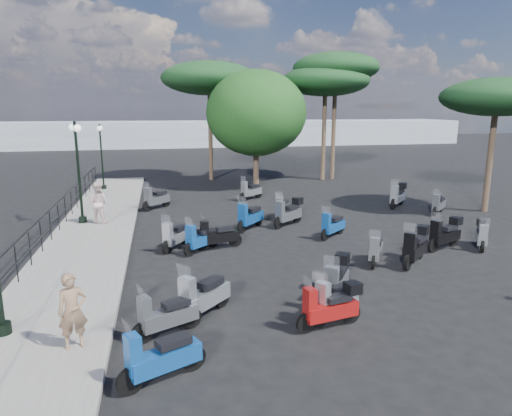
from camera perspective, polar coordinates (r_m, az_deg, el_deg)
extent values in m
plane|color=black|center=(14.83, 3.82, -6.55)|extent=(120.00, 120.00, 0.00)
cube|color=slate|center=(17.36, -20.26, -4.19)|extent=(3.00, 30.00, 0.15)
cylinder|color=black|center=(12.84, -29.40, -7.99)|extent=(0.04, 0.04, 1.10)
cylinder|color=black|center=(14.08, -27.78, -6.08)|extent=(0.04, 0.04, 1.10)
cylinder|color=black|center=(15.34, -26.43, -4.48)|extent=(0.04, 0.04, 1.10)
cylinder|color=black|center=(16.62, -25.29, -3.13)|extent=(0.04, 0.04, 1.10)
cylinder|color=black|center=(17.91, -24.32, -1.97)|extent=(0.04, 0.04, 1.10)
cylinder|color=black|center=(19.21, -23.47, -0.96)|extent=(0.04, 0.04, 1.10)
cylinder|color=black|center=(20.52, -22.74, -0.08)|extent=(0.04, 0.04, 1.10)
cylinder|color=black|center=(21.83, -22.09, 0.69)|extent=(0.04, 0.04, 1.10)
cylinder|color=black|center=(23.16, -21.52, 1.37)|extent=(0.04, 0.04, 1.10)
cylinder|color=black|center=(24.48, -21.01, 1.99)|extent=(0.04, 0.04, 1.10)
cylinder|color=black|center=(25.82, -20.55, 2.53)|extent=(0.04, 0.04, 1.10)
cylinder|color=black|center=(27.15, -20.14, 3.03)|extent=(0.04, 0.04, 1.10)
cylinder|color=black|center=(28.49, -19.77, 3.47)|extent=(0.04, 0.04, 1.10)
cylinder|color=black|center=(29.83, -19.42, 3.88)|extent=(0.04, 0.04, 1.10)
cube|color=black|center=(17.14, -24.95, -0.81)|extent=(0.04, 26.00, 0.04)
cube|color=black|center=(17.26, -24.78, -2.53)|extent=(0.04, 26.00, 0.04)
cylinder|color=black|center=(11.31, -29.03, -13.01)|extent=(0.33, 0.33, 0.25)
cylinder|color=black|center=(20.18, -20.84, -1.37)|extent=(0.33, 0.33, 0.25)
cylinder|color=black|center=(19.83, -21.28, 4.09)|extent=(0.11, 0.11, 4.13)
cylinder|color=black|center=(19.66, -21.72, 9.60)|extent=(0.37, 0.88, 0.04)
sphere|color=white|center=(20.12, -21.96, 9.34)|extent=(0.29, 0.29, 0.29)
sphere|color=white|center=(19.21, -21.42, 9.26)|extent=(0.29, 0.29, 0.29)
cylinder|color=black|center=(28.03, -18.47, 2.52)|extent=(0.30, 0.30, 0.22)
cylinder|color=black|center=(27.79, -18.73, 6.07)|extent=(0.10, 0.10, 3.72)
cylinder|color=black|center=(27.67, -18.98, 9.61)|extent=(0.09, 0.84, 0.04)
sphere|color=white|center=(28.09, -18.92, 9.46)|extent=(0.26, 0.26, 0.26)
sphere|color=white|center=(27.26, -19.01, 9.37)|extent=(0.26, 0.26, 0.26)
imported|color=brown|center=(9.88, -21.96, -11.86)|extent=(0.65, 0.53, 1.55)
imported|color=beige|center=(19.76, -19.12, 0.64)|extent=(0.99, 0.89, 1.69)
cylinder|color=black|center=(8.65, -15.45, -20.14)|extent=(0.49, 0.30, 0.49)
cylinder|color=black|center=(9.08, -7.84, -18.07)|extent=(0.49, 0.30, 0.49)
cube|color=navy|center=(8.77, -11.27, -18.00)|extent=(1.36, 0.88, 0.35)
cube|color=black|center=(8.69, -10.28, -16.07)|extent=(0.69, 0.54, 0.14)
cube|color=navy|center=(8.43, -15.11, -17.29)|extent=(0.34, 0.37, 0.72)
plane|color=white|center=(8.19, -15.71, -14.58)|extent=(0.24, 0.39, 0.38)
cylinder|color=black|center=(10.55, -8.82, -13.34)|extent=(0.46, 0.46, 0.54)
cylinder|color=black|center=(11.49, -4.31, -10.98)|extent=(0.46, 0.46, 0.54)
cube|color=#B3B6BE|center=(10.97, -6.30, -11.07)|extent=(1.29, 1.30, 0.38)
cube|color=black|center=(10.98, -5.71, -9.25)|extent=(0.71, 0.71, 0.16)
cube|color=#B3B6BE|center=(10.40, -8.59, -10.62)|extent=(0.41, 0.41, 0.78)
plane|color=white|center=(10.17, -8.93, -8.13)|extent=(0.36, 0.36, 0.42)
cylinder|color=black|center=(10.14, -14.03, -14.95)|extent=(0.47, 0.29, 0.47)
cylinder|color=black|center=(10.59, -8.04, -13.43)|extent=(0.47, 0.29, 0.47)
cube|color=#46494D|center=(10.29, -10.75, -13.25)|extent=(1.29, 0.85, 0.33)
cube|color=black|center=(10.24, -9.97, -11.65)|extent=(0.66, 0.52, 0.14)
cube|color=#46494D|center=(9.96, -13.75, -12.54)|extent=(0.32, 0.36, 0.69)
plane|color=white|center=(9.77, -14.21, -10.27)|extent=(0.23, 0.37, 0.36)
cylinder|color=black|center=(15.75, -6.70, -4.53)|extent=(0.49, 0.20, 0.48)
cylinder|color=black|center=(16.13, -2.62, -4.04)|extent=(0.49, 0.20, 0.48)
cube|color=black|center=(15.89, -4.48, -3.65)|extent=(1.35, 0.61, 0.34)
cube|color=black|center=(15.87, -3.92, -2.61)|extent=(0.65, 0.42, 0.14)
cube|color=black|center=(15.64, -6.47, -2.89)|extent=(0.28, 0.34, 0.70)
plane|color=white|center=(15.51, -6.72, -1.31)|extent=(0.16, 0.39, 0.37)
cylinder|color=black|center=(15.64, -11.06, -4.81)|extent=(0.36, 0.45, 0.48)
cylinder|color=black|center=(16.61, -8.75, -3.69)|extent=(0.36, 0.45, 0.48)
cube|color=#B3B6BE|center=(16.11, -9.80, -3.57)|extent=(1.03, 1.27, 0.34)
cube|color=black|center=(16.17, -9.51, -2.46)|extent=(0.59, 0.67, 0.14)
cube|color=#B3B6BE|center=(15.58, -10.97, -3.10)|extent=(0.37, 0.35, 0.70)
plane|color=white|center=(15.41, -11.17, -1.54)|extent=(0.36, 0.28, 0.37)
cylinder|color=black|center=(22.10, -13.45, 0.23)|extent=(0.43, 0.44, 0.51)
cylinder|color=black|center=(22.97, -11.16, 0.80)|extent=(0.43, 0.44, 0.51)
cube|color=#46494D|center=(22.53, -12.21, 1.02)|extent=(1.23, 1.23, 0.36)
cube|color=black|center=(22.60, -11.92, 1.84)|extent=(0.68, 0.68, 0.15)
cube|color=#46494D|center=(22.06, -13.36, 1.51)|extent=(0.39, 0.39, 0.74)
plane|color=white|center=(21.93, -13.54, 2.71)|extent=(0.34, 0.34, 0.39)
cylinder|color=black|center=(10.86, 7.67, -12.85)|extent=(0.35, 0.37, 0.43)
cylinder|color=black|center=(11.76, 9.77, -10.86)|extent=(0.35, 0.37, 0.43)
cube|color=black|center=(11.28, 8.88, -11.00)|extent=(1.00, 1.05, 0.30)
cube|color=black|center=(11.31, 9.22, -9.57)|extent=(0.56, 0.57, 0.12)
cube|color=black|center=(10.75, 7.89, -10.74)|extent=(0.33, 0.32, 0.62)
plane|color=white|center=(10.56, 7.84, -8.86)|extent=(0.29, 0.28, 0.33)
cube|color=black|center=(11.56, 9.91, -8.25)|extent=(0.41, 0.41, 0.23)
cylinder|color=black|center=(10.60, 8.00, -13.38)|extent=(0.46, 0.34, 0.48)
cylinder|color=black|center=(11.48, 11.73, -11.40)|extent=(0.46, 0.34, 0.48)
cube|color=#B3B6BE|center=(11.00, 10.13, -11.43)|extent=(1.27, 0.98, 0.34)
cube|color=black|center=(11.02, 10.71, -9.83)|extent=(0.66, 0.57, 0.14)
cube|color=#B3B6BE|center=(10.46, 8.35, -10.98)|extent=(0.35, 0.37, 0.70)
plane|color=white|center=(10.25, 8.22, -8.78)|extent=(0.27, 0.36, 0.37)
cylinder|color=black|center=(15.26, -8.32, -5.16)|extent=(0.42, 0.40, 0.48)
cylinder|color=black|center=(16.10, -5.38, -4.13)|extent=(0.42, 0.40, 0.48)
cube|color=navy|center=(15.65, -6.70, -3.96)|extent=(1.18, 1.13, 0.34)
cube|color=black|center=(15.70, -6.32, -2.85)|extent=(0.64, 0.62, 0.14)
cube|color=navy|center=(15.18, -8.16, -3.44)|extent=(0.36, 0.37, 0.70)
plane|color=white|center=(15.02, -8.37, -1.85)|extent=(0.31, 0.33, 0.37)
cylinder|color=black|center=(17.85, -1.79, -2.32)|extent=(0.43, 0.46, 0.53)
cylinder|color=black|center=(18.94, 0.31, -1.44)|extent=(0.43, 0.46, 0.53)
cube|color=navy|center=(18.39, -0.63, -1.23)|extent=(1.23, 1.31, 0.37)
cube|color=black|center=(18.47, -0.33, -0.19)|extent=(0.68, 0.71, 0.15)
cube|color=navy|center=(17.80, -1.66, -0.69)|extent=(0.41, 0.40, 0.77)
plane|color=white|center=(17.63, -1.78, 0.83)|extent=(0.37, 0.34, 0.41)
cylinder|color=black|center=(19.71, 2.85, -0.98)|extent=(0.32, 0.45, 0.47)
cylinder|color=black|center=(20.81, 3.73, -0.26)|extent=(0.32, 0.45, 0.47)
cube|color=#46494D|center=(20.26, 3.34, -0.10)|extent=(0.93, 1.26, 0.33)
cube|color=black|center=(20.36, 3.48, 0.75)|extent=(0.55, 0.65, 0.14)
cube|color=#46494D|center=(19.68, 2.93, 0.34)|extent=(0.36, 0.33, 0.68)
plane|color=white|center=(19.53, 2.89, 1.57)|extent=(0.36, 0.25, 0.36)
cylinder|color=black|center=(10.32, 6.30, -14.10)|extent=(0.48, 0.19, 0.47)
cylinder|color=black|center=(10.90, 11.76, -12.78)|extent=(0.48, 0.19, 0.47)
cube|color=maroon|center=(10.55, 9.37, -12.53)|extent=(1.31, 0.59, 0.33)
cube|color=black|center=(10.52, 10.20, -11.00)|extent=(0.63, 0.41, 0.14)
cube|color=maroon|center=(10.16, 6.75, -11.76)|extent=(0.27, 0.33, 0.68)
plane|color=white|center=(9.96, 6.52, -9.52)|extent=(0.15, 0.38, 0.36)
cube|color=black|center=(10.66, 12.00, -9.73)|extent=(0.39, 0.37, 0.25)
cylinder|color=black|center=(11.29, 9.21, -11.61)|extent=(0.38, 0.49, 0.52)
cylinder|color=black|center=(12.46, 10.59, -9.29)|extent=(0.38, 0.49, 0.52)
cube|color=#46494D|center=(11.85, 10.03, -9.43)|extent=(1.09, 1.36, 0.37)
cube|color=black|center=(11.91, 10.28, -7.77)|extent=(0.63, 0.72, 0.15)
cube|color=#46494D|center=(11.18, 9.40, -9.12)|extent=(0.40, 0.38, 0.75)
plane|color=white|center=(10.95, 9.42, -6.88)|extent=(0.39, 0.30, 0.40)
cube|color=black|center=(12.24, 10.74, -6.26)|extent=(0.49, 0.50, 0.28)
cylinder|color=black|center=(18.46, 2.85, -1.84)|extent=(0.47, 0.40, 0.52)
cylinder|color=black|center=(19.48, 5.15, -1.11)|extent=(0.47, 0.40, 0.52)
cube|color=#46494D|center=(18.96, 4.14, -0.86)|extent=(1.33, 1.15, 0.37)
cube|color=black|center=(19.04, 4.47, 0.12)|extent=(0.71, 0.65, 0.15)
cube|color=#46494D|center=(18.41, 3.03, -0.30)|extent=(0.39, 0.40, 0.75)
plane|color=white|center=(18.26, 2.93, 1.15)|extent=(0.32, 0.37, 0.40)
cube|color=black|center=(19.34, 5.23, 0.89)|extent=(0.50, 0.50, 0.28)
cylinder|color=black|center=(23.77, -1.60, 1.40)|extent=(0.45, 0.37, 0.48)
cylinder|color=black|center=(24.64, 0.31, 1.80)|extent=(0.45, 0.37, 0.48)
cube|color=gray|center=(24.20, -0.55, 2.04)|extent=(1.25, 1.04, 0.34)
cube|color=black|center=(24.28, -0.28, 2.75)|extent=(0.66, 0.60, 0.14)
cube|color=gray|center=(23.74, -1.48, 2.52)|extent=(0.35, 0.37, 0.70)
plane|color=white|center=(23.63, -1.58, 3.57)|extent=(0.29, 0.35, 0.37)
cylinder|color=black|center=(14.44, 14.46, -6.55)|extent=(0.32, 0.42, 0.44)
cylinder|color=black|center=(15.49, 14.92, -5.26)|extent=(0.32, 0.42, 0.44)
cube|color=gray|center=(14.95, 14.75, -5.22)|extent=(0.91, 1.18, 0.31)
cube|color=black|center=(15.03, 14.87, -4.11)|extent=(0.53, 0.62, 0.13)
cube|color=gray|center=(14.38, 14.59, -4.85)|extent=(0.34, 0.32, 0.65)
plane|color=white|center=(14.21, 14.66, -3.32)|extent=(0.34, 0.25, 0.34)
cylinder|color=black|center=(14.60, 18.44, -6.41)|extent=(0.46, 0.44, 0.53)
cylinder|color=black|center=(15.81, 19.86, -5.06)|extent=(0.46, 0.44, 0.53)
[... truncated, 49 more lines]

